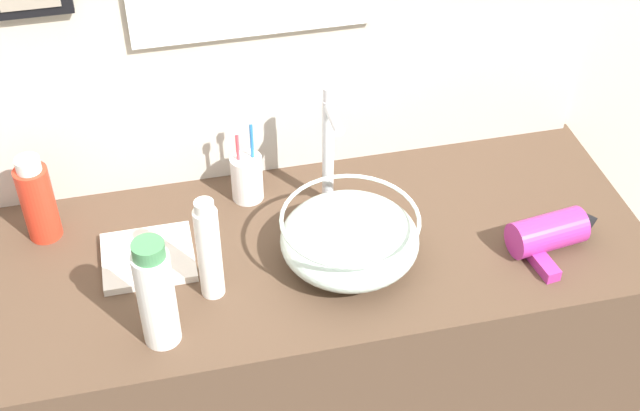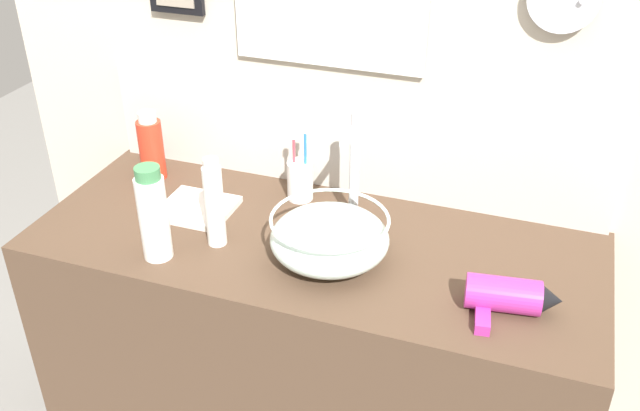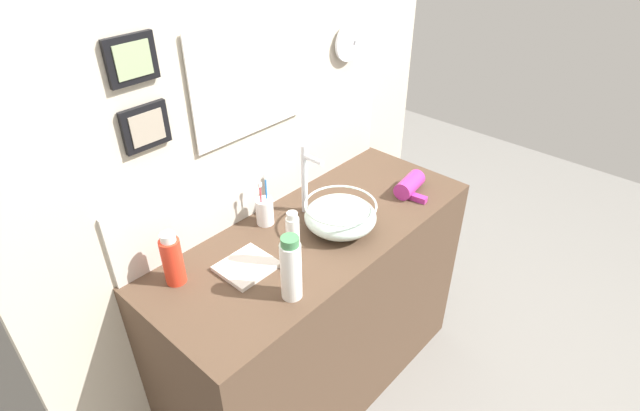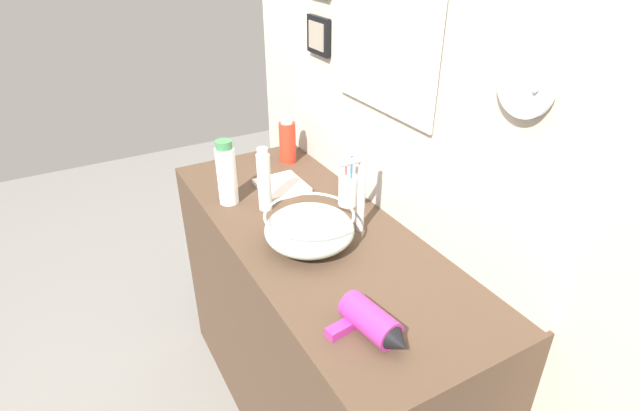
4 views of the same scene
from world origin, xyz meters
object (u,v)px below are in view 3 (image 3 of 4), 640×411
at_px(glass_bowl_sink, 340,216).
at_px(hand_towel, 247,266).
at_px(hair_drier, 412,184).
at_px(lotion_bottle, 291,269).
at_px(spray_bottle, 293,242).
at_px(faucet, 306,176).
at_px(shampoo_bottle, 172,260).
at_px(toothbrush_cup, 265,211).

height_order(glass_bowl_sink, hand_towel, glass_bowl_sink).
xyz_separation_m(hair_drier, lotion_bottle, (-0.78, -0.07, 0.08)).
distance_m(hair_drier, spray_bottle, 0.68).
xyz_separation_m(faucet, hand_towel, (-0.38, -0.08, -0.15)).
xyz_separation_m(lotion_bottle, shampoo_bottle, (-0.21, 0.33, -0.02)).
relative_size(faucet, lotion_bottle, 1.25).
xyz_separation_m(glass_bowl_sink, spray_bottle, (-0.27, -0.02, 0.05)).
distance_m(glass_bowl_sink, hair_drier, 0.41).
distance_m(lotion_bottle, hand_towel, 0.23).
relative_size(hair_drier, shampoo_bottle, 1.04).
height_order(toothbrush_cup, shampoo_bottle, toothbrush_cup).
bearing_deg(toothbrush_cup, hand_towel, -146.41).
distance_m(spray_bottle, lotion_bottle, 0.14).
xyz_separation_m(glass_bowl_sink, hair_drier, (0.41, -0.05, -0.02)).
bearing_deg(spray_bottle, faucet, 35.97).
distance_m(spray_bottle, hand_towel, 0.19).
relative_size(faucet, hand_towel, 1.61).
bearing_deg(lotion_bottle, shampoo_bottle, 122.03).
bearing_deg(faucet, hair_drier, -28.68).
bearing_deg(hair_drier, spray_bottle, 177.90).
bearing_deg(hair_drier, shampoo_bottle, 165.18).
height_order(spray_bottle, shampoo_bottle, spray_bottle).
distance_m(faucet, lotion_bottle, 0.48).
bearing_deg(toothbrush_cup, spray_bottle, -112.83).
height_order(faucet, lotion_bottle, faucet).
bearing_deg(shampoo_bottle, lotion_bottle, -57.97).
relative_size(lotion_bottle, hand_towel, 1.29).
bearing_deg(lotion_bottle, hand_towel, 92.71).
height_order(shampoo_bottle, hand_towel, shampoo_bottle).
bearing_deg(glass_bowl_sink, hair_drier, -6.87).
distance_m(glass_bowl_sink, hand_towel, 0.40).
xyz_separation_m(glass_bowl_sink, shampoo_bottle, (-0.58, 0.21, 0.03)).
bearing_deg(toothbrush_cup, shampoo_bottle, -176.57).
bearing_deg(spray_bottle, hair_drier, -2.10).
bearing_deg(shampoo_bottle, faucet, -3.85).
xyz_separation_m(glass_bowl_sink, lotion_bottle, (-0.37, -0.12, 0.05)).
height_order(faucet, shampoo_bottle, faucet).
height_order(lotion_bottle, shampoo_bottle, lotion_bottle).
height_order(glass_bowl_sink, shampoo_bottle, shampoo_bottle).
bearing_deg(hair_drier, hand_towel, 170.10).
bearing_deg(shampoo_bottle, toothbrush_cup, 3.43).
distance_m(spray_bottle, shampoo_bottle, 0.39).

